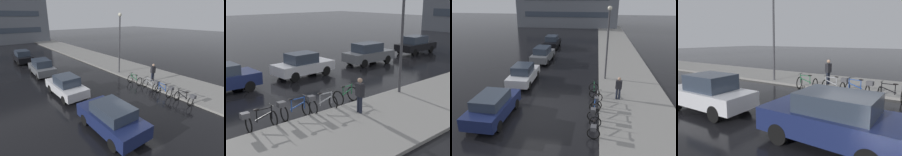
% 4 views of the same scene
% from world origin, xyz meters
% --- Properties ---
extents(ground_plane, '(140.00, 140.00, 0.00)m').
position_xyz_m(ground_plane, '(0.00, 0.00, 0.00)').
color(ground_plane, black).
extents(sidewalk_kerb, '(4.80, 60.00, 0.14)m').
position_xyz_m(sidewalk_kerb, '(6.00, 10.00, 0.07)').
color(sidewalk_kerb, gray).
rests_on(sidewalk_kerb, ground).
extents(bicycle_nearest, '(0.76, 1.43, 0.95)m').
position_xyz_m(bicycle_nearest, '(3.31, -1.12, 0.48)').
color(bicycle_nearest, black).
rests_on(bicycle_nearest, ground).
extents(bicycle_second, '(0.79, 1.44, 1.00)m').
position_xyz_m(bicycle_second, '(3.27, 0.54, 0.49)').
color(bicycle_second, black).
rests_on(bicycle_second, ground).
extents(bicycle_third, '(0.76, 1.47, 0.97)m').
position_xyz_m(bicycle_third, '(3.44, 1.96, 0.49)').
color(bicycle_third, black).
rests_on(bicycle_third, ground).
extents(bicycle_farthest, '(0.82, 1.16, 0.97)m').
position_xyz_m(bicycle_farthest, '(3.24, 3.72, 0.41)').
color(bicycle_farthest, black).
rests_on(bicycle_farthest, ground).
extents(car_navy, '(1.95, 4.16, 1.58)m').
position_xyz_m(car_navy, '(-2.58, -0.30, 0.81)').
color(car_navy, navy).
rests_on(car_navy, ground).
extents(car_white, '(1.79, 4.13, 1.60)m').
position_xyz_m(car_white, '(-2.54, 5.27, 0.79)').
color(car_white, silver).
rests_on(car_white, ground).
extents(pedestrian, '(0.44, 0.32, 1.74)m').
position_xyz_m(pedestrian, '(4.87, 3.06, 0.99)').
color(pedestrian, '#1E2333').
rests_on(pedestrian, ground).
extents(streetlamp, '(0.35, 0.35, 6.08)m').
position_xyz_m(streetlamp, '(4.12, 6.90, 3.69)').
color(streetlamp, '#424247').
rests_on(streetlamp, ground).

